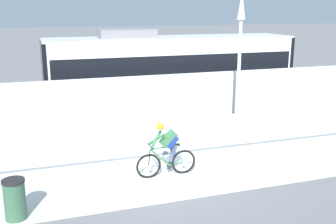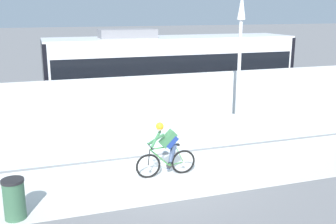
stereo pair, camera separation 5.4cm
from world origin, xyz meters
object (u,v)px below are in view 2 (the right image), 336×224
(cyclist_on_bike, at_px, (166,150))
(lamp_post_antenna, at_px, (240,50))
(trash_bin, at_px, (14,199))
(tram, at_px, (171,72))

(cyclist_on_bike, xyz_separation_m, lamp_post_antenna, (3.35, 2.15, 2.51))
(cyclist_on_bike, relative_size, trash_bin, 1.84)
(tram, relative_size, cyclist_on_bike, 6.25)
(cyclist_on_bike, height_order, trash_bin, cyclist_on_bike)
(tram, distance_m, cyclist_on_bike, 7.37)
(cyclist_on_bike, relative_size, lamp_post_antenna, 0.34)
(cyclist_on_bike, bearing_deg, lamp_post_antenna, 32.67)
(trash_bin, bearing_deg, lamp_post_antenna, 24.75)
(lamp_post_antenna, distance_m, trash_bin, 8.59)
(tram, bearing_deg, trash_bin, -128.71)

